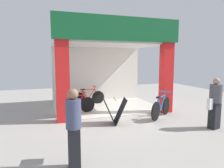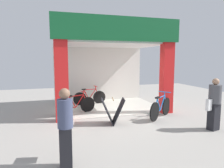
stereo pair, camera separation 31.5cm
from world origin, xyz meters
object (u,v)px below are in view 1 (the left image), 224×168
pedestrian_0 (74,128)px  bicycle_inside_0 (89,97)px  pedestrian_1 (215,103)px  sandwich_board_sign (115,111)px  bicycle_inside_1 (77,105)px  bicycle_parked_0 (161,107)px

pedestrian_0 → bicycle_inside_0: bearing=75.0°
bicycle_inside_0 → pedestrian_1: size_ratio=1.00×
bicycle_inside_0 → pedestrian_0: bearing=-105.0°
sandwich_board_sign → bicycle_inside_1: bearing=122.6°
bicycle_inside_0 → pedestrian_0: pedestrian_0 is taller
bicycle_inside_0 → pedestrian_0: (-1.46, -5.47, 0.47)m
bicycle_parked_0 → pedestrian_0: 4.41m
bicycle_parked_0 → pedestrian_0: bearing=-144.9°
pedestrian_0 → pedestrian_1: pedestrian_0 is taller
sandwich_board_sign → pedestrian_1: pedestrian_1 is taller
bicycle_inside_0 → bicycle_inside_1: size_ratio=1.04×
pedestrian_0 → bicycle_inside_1: bearing=80.5°
pedestrian_1 → pedestrian_0: bearing=-168.4°
pedestrian_0 → sandwich_board_sign: bearing=54.4°
sandwich_board_sign → bicycle_parked_0: bearing=4.8°
sandwich_board_sign → pedestrian_0: bearing=-125.6°
pedestrian_0 → bicycle_parked_0: bearing=35.1°
bicycle_inside_0 → bicycle_parked_0: bearing=-54.3°
bicycle_parked_0 → pedestrian_1: pedestrian_1 is taller
pedestrian_0 → pedestrian_1: size_ratio=1.01×
bicycle_inside_0 → sandwich_board_sign: size_ratio=1.82×
bicycle_inside_0 → pedestrian_1: pedestrian_1 is taller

